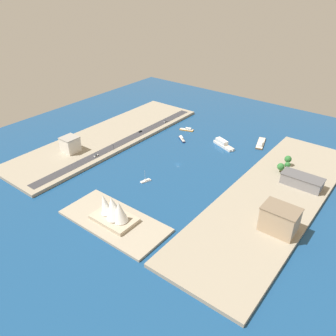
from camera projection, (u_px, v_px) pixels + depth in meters
The scene contains 19 objects.
ground_plane at pixel (178, 164), 332.62m from camera, with size 440.00×440.00×0.00m, color navy.
quay_west at pixel (272, 198), 280.79m from camera, with size 70.00×240.00×2.97m, color #9E937F.
quay_east at pixel (109, 137), 382.95m from camera, with size 70.00×240.00×2.97m, color #9E937F.
peninsula_point at pixel (115, 221), 256.44m from camera, with size 83.94×38.69×2.00m, color #A89E89.
road_strip at pixel (124, 141), 369.50m from camera, with size 10.36×228.00×0.15m, color #38383D.
sailboat_small_white at pixel (146, 181), 305.18m from camera, with size 6.36×10.55×11.60m.
water_taxi_orange at pixel (187, 129), 401.17m from camera, with size 16.85×9.64×3.42m.
barge_flat_brown at pixel (261, 143), 369.23m from camera, with size 15.22×30.09×3.67m.
ferry_white_commuter at pixel (223, 144), 365.17m from camera, with size 29.22×16.81×6.56m.
patrol_launch_navy at pixel (182, 139), 378.94m from camera, with size 14.80×12.03×3.56m.
hotel_broad_white at pixel (70, 144), 345.61m from camera, with size 15.79×15.98×15.76m.
apartment_midrise_tan at pixel (280, 219), 239.52m from camera, with size 25.35×17.89×19.59m.
warehouse_low_gray at pixel (302, 181), 292.08m from camera, with size 34.71×14.85×9.75m.
sedan_silver at pixel (165, 121), 415.67m from camera, with size 2.06×5.24×1.68m.
van_white at pixel (96, 156), 339.85m from camera, with size 2.03×5.11×1.57m.
suv_black at pixel (140, 131), 390.37m from camera, with size 1.97×4.30×1.49m.
traffic_light_waterfront at pixel (113, 147), 348.87m from camera, with size 0.36×0.36×6.50m.
opera_landmark at pixel (114, 211), 251.38m from camera, with size 33.74×21.34×21.19m.
park_tree_cluster at pixel (285, 163), 315.42m from camera, with size 9.66×22.12×10.24m.
Camera 1 is at (-169.40, 233.97, 165.23)m, focal length 36.56 mm.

